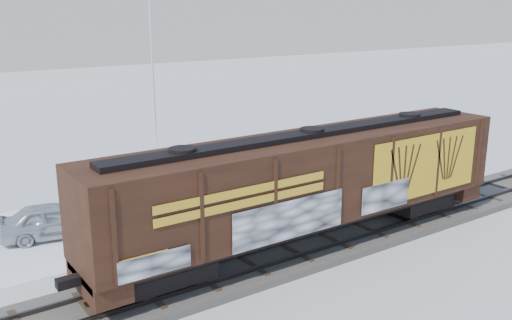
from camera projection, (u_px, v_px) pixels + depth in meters
ground at (248, 269)px, 21.09m from camera, size 500.00×500.00×0.00m
rail_track at (248, 266)px, 21.05m from camera, size 50.00×3.40×0.43m
parking_strip at (160, 211)px, 27.04m from camera, size 40.00×8.00×0.03m
hopper_railcar at (311, 181)px, 21.94m from camera, size 18.20×3.06×4.44m
flagpole at (156, 92)px, 33.11m from camera, size 2.30×0.90×12.34m
car_silver at (54, 220)px, 23.83m from camera, size 4.64×2.57×1.49m
car_white at (264, 175)px, 29.72m from camera, size 5.49×3.45×1.71m
car_dark at (338, 163)px, 32.83m from camera, size 4.61×2.44×1.27m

